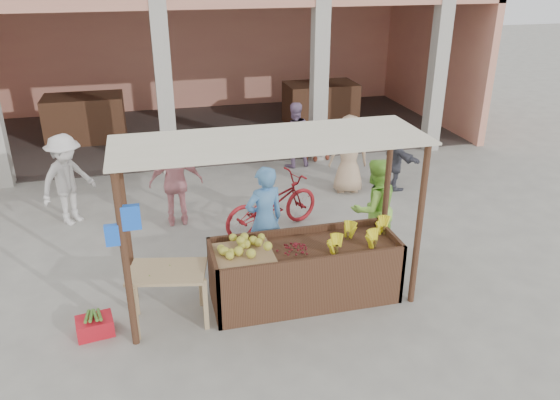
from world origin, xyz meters
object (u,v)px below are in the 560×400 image
object	(u,v)px
vendor_blue	(264,217)
vendor_green	(374,206)
fruit_stall	(304,273)
side_table	(168,279)
red_crate	(95,326)
motorcycle	(272,203)

from	to	relation	value
vendor_blue	vendor_green	distance (m)	1.79
fruit_stall	vendor_green	size ratio (longest dim) A/B	1.50
side_table	vendor_blue	world-z (taller)	vendor_blue
side_table	red_crate	world-z (taller)	side_table
fruit_stall	vendor_green	distance (m)	1.77
fruit_stall	motorcycle	world-z (taller)	motorcycle
fruit_stall	vendor_blue	size ratio (longest dim) A/B	1.42
fruit_stall	side_table	xyz separation A→B (m)	(-1.88, -0.10, 0.25)
vendor_blue	vendor_green	xyz separation A→B (m)	(1.79, 0.06, -0.05)
vendor_blue	motorcycle	bearing A→B (deg)	-122.74
red_crate	vendor_blue	distance (m)	2.80
side_table	vendor_green	size ratio (longest dim) A/B	0.63
side_table	fruit_stall	bearing A→B (deg)	15.18
vendor_blue	vendor_green	world-z (taller)	vendor_blue
vendor_green	fruit_stall	bearing A→B (deg)	23.09
fruit_stall	red_crate	distance (m)	2.87
motorcycle	fruit_stall	bearing A→B (deg)	157.58
side_table	motorcycle	world-z (taller)	motorcycle
fruit_stall	side_table	world-z (taller)	fruit_stall
fruit_stall	vendor_green	world-z (taller)	vendor_green
red_crate	side_table	bearing A→B (deg)	-6.31
vendor_green	motorcycle	distance (m)	1.89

